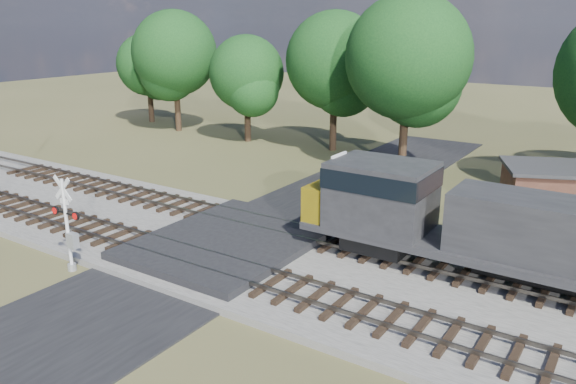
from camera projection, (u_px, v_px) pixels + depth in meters
The scene contains 10 objects.
ground at pixel (224, 253), 25.48m from camera, with size 160.00×160.00×0.00m, color #474A27.
ballast_bed at pixel (444, 304), 20.58m from camera, with size 140.00×10.00×0.30m, color gray.
road at pixel (224, 252), 25.47m from camera, with size 7.00×60.00×0.08m, color black.
crossing_panel at pixel (231, 243), 25.79m from camera, with size 7.00×9.00×0.62m, color #262628.
track_near at pixel (253, 277), 22.12m from camera, with size 140.00×2.60×0.33m.
track_far at pixel (317, 238), 26.12m from camera, with size 140.00×2.60×0.33m.
crossing_signal_near at pixel (69, 233), 23.14m from camera, with size 1.66×0.36×4.13m.
crossing_signal_far at pixel (347, 195), 28.58m from camera, with size 1.54×0.33×3.81m.
equipment_shed at pixel (543, 191), 29.89m from camera, with size 5.40×5.40×2.81m.
treeline at pixel (534, 69), 35.28m from camera, with size 76.32×12.96×12.00m.
Camera 1 is at (15.38, -18.09, 10.07)m, focal length 35.00 mm.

